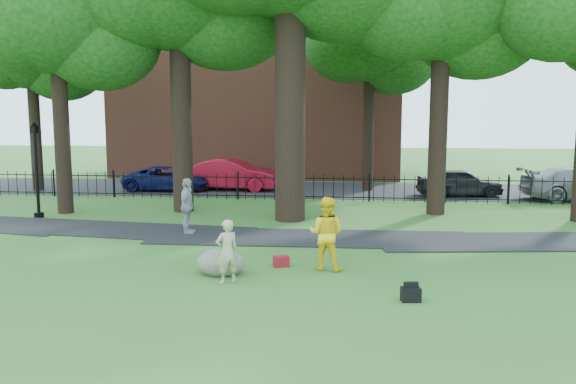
# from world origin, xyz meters

# --- Properties ---
(ground) EXTENTS (120.00, 120.00, 0.00)m
(ground) POSITION_xyz_m (0.00, 0.00, 0.00)
(ground) COLOR #295F21
(ground) RESTS_ON ground
(footpath) EXTENTS (36.07, 3.85, 0.03)m
(footpath) POSITION_xyz_m (1.00, 3.90, 0.00)
(footpath) COLOR black
(footpath) RESTS_ON ground
(street) EXTENTS (80.00, 7.00, 0.02)m
(street) POSITION_xyz_m (0.00, 16.00, 0.00)
(street) COLOR black
(street) RESTS_ON ground
(iron_fence) EXTENTS (44.00, 0.04, 1.20)m
(iron_fence) POSITION_xyz_m (0.00, 12.00, 0.60)
(iron_fence) COLOR black
(iron_fence) RESTS_ON ground
(brick_building) EXTENTS (18.00, 8.00, 12.00)m
(brick_building) POSITION_xyz_m (-4.00, 24.00, 6.00)
(brick_building) COLOR brown
(brick_building) RESTS_ON ground
(woman) EXTENTS (0.64, 0.60, 1.46)m
(woman) POSITION_xyz_m (-0.50, -1.07, 0.73)
(woman) COLOR tan
(woman) RESTS_ON ground
(man) EXTENTS (1.01, 0.86, 1.81)m
(man) POSITION_xyz_m (1.66, 0.33, 0.91)
(man) COLOR yellow
(man) RESTS_ON ground
(pedestrian) EXTENTS (0.48, 1.08, 1.81)m
(pedestrian) POSITION_xyz_m (-3.00, 4.10, 0.91)
(pedestrian) COLOR #9A9B9F
(pedestrian) RESTS_ON ground
(boulder) EXTENTS (1.25, 1.00, 0.68)m
(boulder) POSITION_xyz_m (-0.82, -0.40, 0.34)
(boulder) COLOR #615E51
(boulder) RESTS_ON ground
(lamppost) EXTENTS (0.36, 0.36, 3.59)m
(lamppost) POSITION_xyz_m (-9.48, 6.40, 1.76)
(lamppost) COLOR black
(lamppost) RESTS_ON ground
(backpack) EXTENTS (0.42, 0.30, 0.29)m
(backpack) POSITION_xyz_m (3.52, -1.92, 0.15)
(backpack) COLOR black
(backpack) RESTS_ON ground
(red_bag) EXTENTS (0.45, 0.36, 0.27)m
(red_bag) POSITION_xyz_m (0.54, 0.45, 0.13)
(red_bag) COLOR maroon
(red_bag) RESTS_ON ground
(red_sedan) EXTENTS (5.02, 1.95, 1.63)m
(red_sedan) POSITION_xyz_m (-4.00, 15.23, 0.81)
(red_sedan) COLOR maroon
(red_sedan) RESTS_ON ground
(navy_van) EXTENTS (4.55, 2.19, 1.25)m
(navy_van) POSITION_xyz_m (-7.26, 14.63, 0.63)
(navy_van) COLOR #0D1144
(navy_van) RESTS_ON ground
(grey_car) EXTENTS (4.15, 2.10, 1.36)m
(grey_car) POSITION_xyz_m (7.34, 14.25, 0.68)
(grey_car) COLOR black
(grey_car) RESTS_ON ground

